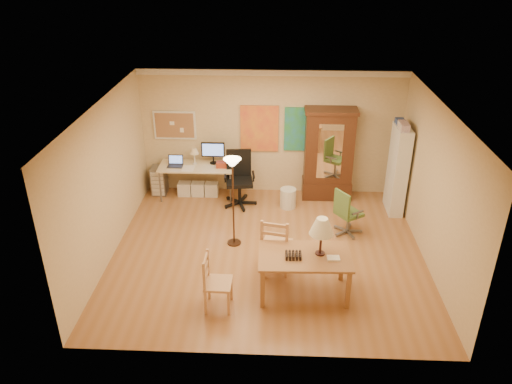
{
  "coord_description": "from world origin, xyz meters",
  "views": [
    {
      "loc": [
        0.13,
        -7.52,
        4.99
      ],
      "look_at": [
        -0.22,
        0.3,
        1.05
      ],
      "focal_mm": 35.0,
      "sensor_mm": 36.0,
      "label": 1
    }
  ],
  "objects_px": {
    "office_chair_black": "(240,191)",
    "armoire": "(328,160)",
    "bookshelf": "(398,170)",
    "dining_table": "(311,247)",
    "computer_desk": "(199,177)",
    "office_chair_green": "(347,222)"
  },
  "relations": [
    {
      "from": "armoire",
      "to": "dining_table",
      "type": "bearing_deg",
      "value": -99.15
    },
    {
      "from": "armoire",
      "to": "bookshelf",
      "type": "relative_size",
      "value": 1.09
    },
    {
      "from": "dining_table",
      "to": "office_chair_green",
      "type": "bearing_deg",
      "value": 66.19
    },
    {
      "from": "bookshelf",
      "to": "office_chair_black",
      "type": "bearing_deg",
      "value": 177.91
    },
    {
      "from": "bookshelf",
      "to": "armoire",
      "type": "bearing_deg",
      "value": 157.72
    },
    {
      "from": "office_chair_green",
      "to": "bookshelf",
      "type": "bearing_deg",
      "value": 42.74
    },
    {
      "from": "office_chair_black",
      "to": "office_chair_green",
      "type": "distance_m",
      "value": 2.39
    },
    {
      "from": "computer_desk",
      "to": "office_chair_black",
      "type": "distance_m",
      "value": 0.98
    },
    {
      "from": "dining_table",
      "to": "computer_desk",
      "type": "distance_m",
      "value": 3.97
    },
    {
      "from": "computer_desk",
      "to": "armoire",
      "type": "height_order",
      "value": "armoire"
    },
    {
      "from": "computer_desk",
      "to": "office_chair_black",
      "type": "height_order",
      "value": "computer_desk"
    },
    {
      "from": "dining_table",
      "to": "computer_desk",
      "type": "bearing_deg",
      "value": 124.11
    },
    {
      "from": "office_chair_black",
      "to": "armoire",
      "type": "bearing_deg",
      "value": 13.09
    },
    {
      "from": "dining_table",
      "to": "computer_desk",
      "type": "relative_size",
      "value": 0.9
    },
    {
      "from": "bookshelf",
      "to": "computer_desk",
      "type": "bearing_deg",
      "value": 173.53
    },
    {
      "from": "computer_desk",
      "to": "bookshelf",
      "type": "xyz_separation_m",
      "value": [
        4.09,
        -0.46,
        0.46
      ]
    },
    {
      "from": "office_chair_black",
      "to": "armoire",
      "type": "xyz_separation_m",
      "value": [
        1.85,
        0.43,
        0.55
      ]
    },
    {
      "from": "computer_desk",
      "to": "armoire",
      "type": "relative_size",
      "value": 0.8
    },
    {
      "from": "dining_table",
      "to": "armoire",
      "type": "bearing_deg",
      "value": 80.85
    },
    {
      "from": "dining_table",
      "to": "office_chair_green",
      "type": "relative_size",
      "value": 1.56
    },
    {
      "from": "office_chair_green",
      "to": "armoire",
      "type": "height_order",
      "value": "armoire"
    },
    {
      "from": "dining_table",
      "to": "office_chair_green",
      "type": "distance_m",
      "value": 2.07
    }
  ]
}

